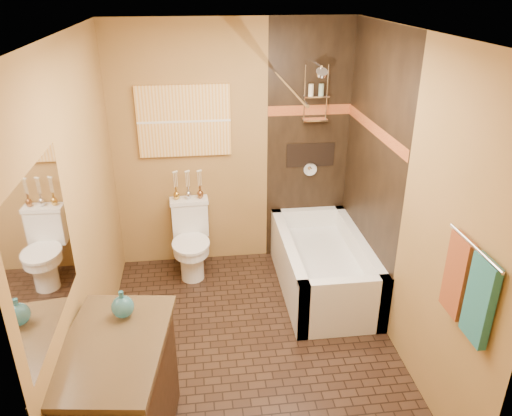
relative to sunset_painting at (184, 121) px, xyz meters
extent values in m
plane|color=black|center=(0.47, -1.48, -1.55)|extent=(3.00, 3.00, 0.00)
cube|color=#A2743E|center=(-0.73, -1.48, -0.30)|extent=(0.02, 3.00, 2.50)
cube|color=#A2743E|center=(1.67, -1.48, -0.30)|extent=(0.02, 3.00, 2.50)
cube|color=#A2743E|center=(0.47, 0.02, -0.30)|extent=(2.40, 0.02, 2.50)
cube|color=#A2743E|center=(0.47, -2.98, -0.30)|extent=(2.40, 0.02, 2.50)
plane|color=silver|center=(0.47, -1.48, 0.95)|extent=(3.00, 3.00, 0.00)
cube|color=black|center=(1.24, 0.01, -0.30)|extent=(0.85, 0.01, 2.50)
cube|color=black|center=(1.66, -0.73, -0.30)|extent=(0.01, 1.50, 2.50)
cube|color=maroon|center=(1.24, 0.00, 0.07)|extent=(0.85, 0.01, 0.10)
cube|color=maroon|center=(1.65, -0.73, 0.07)|extent=(0.01, 1.50, 0.10)
cube|color=black|center=(1.27, 0.01, -0.40)|extent=(0.50, 0.01, 0.25)
cylinder|color=silver|center=(1.27, -0.12, 0.53)|extent=(0.02, 0.26, 0.02)
cylinder|color=silver|center=(1.27, -0.28, 0.48)|extent=(0.11, 0.11, 0.09)
cylinder|color=silver|center=(1.27, -0.01, -0.55)|extent=(0.14, 0.02, 0.14)
cylinder|color=silver|center=(0.87, -0.73, 0.47)|extent=(0.03, 1.55, 0.03)
cylinder|color=silver|center=(1.62, -2.53, -0.10)|extent=(0.02, 0.55, 0.02)
cube|color=#1F6865|center=(1.63, -2.66, -0.37)|extent=(0.05, 0.22, 0.52)
cube|color=maroon|center=(1.63, -2.40, -0.37)|extent=(0.05, 0.22, 0.52)
cube|color=gold|center=(0.00, 0.00, 0.00)|extent=(0.90, 0.04, 0.70)
cube|color=white|center=(-0.72, -2.38, -0.05)|extent=(0.01, 1.00, 0.90)
cube|color=white|center=(1.27, -1.43, -1.27)|extent=(0.80, 0.10, 0.55)
cube|color=white|center=(1.27, -0.03, -1.27)|extent=(0.80, 0.10, 0.55)
cube|color=white|center=(0.92, -0.73, -1.27)|extent=(0.10, 1.50, 0.55)
cube|color=white|center=(1.62, -0.73, -1.27)|extent=(0.10, 1.50, 0.55)
cube|color=white|center=(1.27, -0.73, -1.38)|extent=(0.64, 1.34, 0.35)
cube|color=white|center=(0.00, -0.09, -1.01)|extent=(0.37, 0.18, 0.37)
cube|color=white|center=(0.00, -0.09, -0.81)|extent=(0.39, 0.20, 0.04)
cylinder|color=white|center=(0.00, -0.37, -1.37)|extent=(0.23, 0.23, 0.37)
cylinder|color=white|center=(0.00, -0.37, -1.20)|extent=(0.36, 0.36, 0.10)
cylinder|color=white|center=(0.00, -0.37, -1.15)|extent=(0.38, 0.38, 0.03)
cube|color=black|center=(-0.46, -2.38, -1.14)|extent=(0.69, 1.00, 0.83)
cube|color=black|center=(-0.45, -2.38, -0.70)|extent=(0.72, 1.05, 0.04)
camera|label=1|loc=(0.11, -4.78, 1.27)|focal=35.00mm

